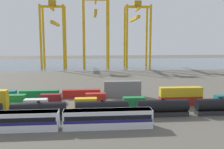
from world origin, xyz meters
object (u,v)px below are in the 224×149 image
object	(u,v)px
gantry_crane_west	(54,28)
shipping_container_4	(36,104)
shipping_container_5	(86,103)
shipping_container_15	(40,94)
gantry_crane_east	(137,27)
freight_tank_row	(102,109)
passenger_train	(61,119)
gantry_crane_central	(96,23)
shipping_container_17	(122,93)

from	to	relation	value
gantry_crane_west	shipping_container_4	bearing A→B (deg)	-84.26
shipping_container_5	gantry_crane_west	bearing A→B (deg)	102.67
shipping_container_15	gantry_crane_east	distance (m)	111.58
freight_tank_row	shipping_container_15	world-z (taller)	freight_tank_row
freight_tank_row	gantry_crane_west	xyz separation A→B (m)	(-28.34, 117.26, 25.25)
shipping_container_5	shipping_container_15	xyz separation A→B (m)	(-14.97, 12.06, 0.00)
passenger_train	freight_tank_row	size ratio (longest dim) A/B	0.53
shipping_container_15	gantry_crane_central	size ratio (longest dim) A/B	0.24
passenger_train	shipping_container_17	distance (m)	32.87
shipping_container_17	gantry_crane_east	size ratio (longest dim) A/B	0.26
passenger_train	gantry_crane_central	xyz separation A→B (m)	(9.79, 124.51, 29.02)
gantry_crane_central	shipping_container_15	bearing A→B (deg)	-101.78
shipping_container_17	gantry_crane_central	world-z (taller)	gantry_crane_central
passenger_train	gantry_crane_east	distance (m)	133.37
passenger_train	shipping_container_4	bearing A→B (deg)	117.93
freight_tank_row	gantry_crane_central	world-z (taller)	gantry_crane_central
gantry_crane_west	gantry_crane_east	bearing A→B (deg)	0.35
passenger_train	shipping_container_17	bearing A→B (deg)	59.96
shipping_container_5	gantry_crane_west	xyz separation A→B (m)	(-24.27, 107.99, 26.02)
shipping_container_4	gantry_crane_east	distance (m)	121.52
passenger_train	shipping_container_5	distance (m)	17.07
freight_tank_row	shipping_container_5	world-z (taller)	freight_tank_row
shipping_container_4	passenger_train	bearing A→B (deg)	-62.07
passenger_train	freight_tank_row	bearing A→B (deg)	38.97
shipping_container_4	shipping_container_5	bearing A→B (deg)	0.00
shipping_container_4	gantry_crane_west	distance (m)	111.61
shipping_container_15	passenger_train	bearing A→B (deg)	-70.21
passenger_train	shipping_container_15	bearing A→B (deg)	109.79
freight_tank_row	shipping_container_17	distance (m)	22.68
passenger_train	shipping_container_4	world-z (taller)	passenger_train
shipping_container_4	shipping_container_17	distance (m)	27.88
passenger_train	gantry_crane_west	size ratio (longest dim) A/B	0.83
shipping_container_5	gantry_crane_east	xyz separation A→B (m)	(34.40, 108.35, 27.27)
shipping_container_15	gantry_crane_west	xyz separation A→B (m)	(-9.31, 95.93, 26.02)
shipping_container_4	shipping_container_5	world-z (taller)	same
shipping_container_5	shipping_container_15	bearing A→B (deg)	141.14
freight_tank_row	shipping_container_5	xyz separation A→B (m)	(-4.06, 9.27, -0.77)
shipping_container_4	shipping_container_17	size ratio (longest dim) A/B	0.50
shipping_container_15	gantry_crane_west	size ratio (longest dim) A/B	0.26
freight_tank_row	shipping_container_15	xyz separation A→B (m)	(-19.03, 21.33, -0.77)
freight_tank_row	gantry_crane_east	world-z (taller)	gantry_crane_east
shipping_container_15	gantry_crane_east	bearing A→B (deg)	62.86
gantry_crane_central	gantry_crane_east	distance (m)	29.45
shipping_container_17	gantry_crane_west	distance (m)	105.72
shipping_container_5	shipping_container_17	size ratio (longest dim) A/B	0.50
gantry_crane_east	shipping_container_15	bearing A→B (deg)	-117.14
shipping_container_4	gantry_crane_east	world-z (taller)	gantry_crane_east
passenger_train	shipping_container_15	xyz separation A→B (m)	(-10.24, 28.45, -0.84)
freight_tank_row	shipping_container_4	bearing A→B (deg)	152.06
passenger_train	shipping_container_4	size ratio (longest dim) A/B	6.28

